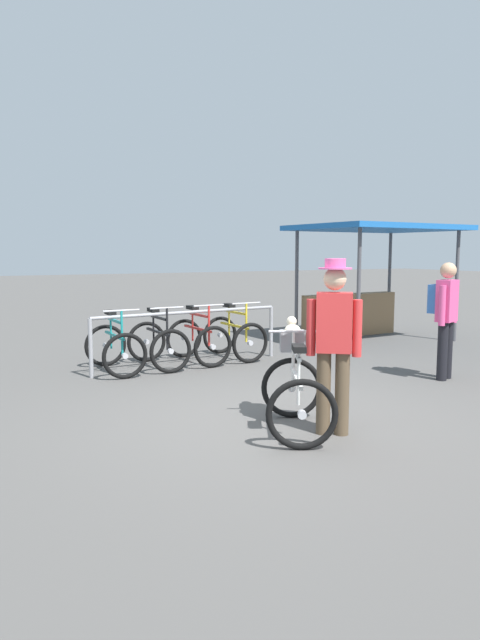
{
  "coord_description": "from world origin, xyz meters",
  "views": [
    {
      "loc": [
        -3.06,
        -5.1,
        1.79
      ],
      "look_at": [
        0.0,
        0.74,
        1.0
      ],
      "focal_mm": 32.17,
      "sensor_mm": 36.0,
      "label": 1
    }
  ],
  "objects_px": {
    "racked_bike_black": "(158,344)",
    "market_stall": "(364,271)",
    "racked_bike_yellow": "(234,337)",
    "person_with_featured_bike": "(334,339)",
    "featured_bicycle": "(295,382)",
    "racked_bike_teal": "(115,348)",
    "pedestrian_with_backpack": "(445,313)",
    "racked_bike_red": "(198,340)"
  },
  "relations": [
    {
      "from": "market_stall",
      "to": "racked_bike_black",
      "type": "bearing_deg",
      "value": -169.59
    },
    {
      "from": "racked_bike_black",
      "to": "market_stall",
      "type": "xyz_separation_m",
      "value": [
        4.77,
        0.88,
        1.03
      ]
    },
    {
      "from": "racked_bike_teal",
      "to": "racked_bike_yellow",
      "type": "height_order",
      "value": "same"
    },
    {
      "from": "racked_bike_teal",
      "to": "featured_bicycle",
      "type": "bearing_deg",
      "value": -76.04
    },
    {
      "from": "featured_bicycle",
      "to": "person_with_featured_bike",
      "type": "distance_m",
      "value": 0.61
    },
    {
      "from": "racked_bike_teal",
      "to": "person_with_featured_bike",
      "type": "relative_size",
      "value": 0.64
    },
    {
      "from": "racked_bike_red",
      "to": "pedestrian_with_backpack",
      "type": "height_order",
      "value": "pedestrian_with_backpack"
    },
    {
      "from": "racked_bike_teal",
      "to": "market_stall",
      "type": "xyz_separation_m",
      "value": [
        5.46,
        0.94,
        1.03
      ]
    },
    {
      "from": "featured_bicycle",
      "to": "racked_bike_teal",
      "type": "bearing_deg",
      "value": 103.96
    },
    {
      "from": "racked_bike_teal",
      "to": "racked_bike_red",
      "type": "distance_m",
      "value": 1.4
    },
    {
      "from": "racked_bike_teal",
      "to": "market_stall",
      "type": "height_order",
      "value": "market_stall"
    },
    {
      "from": "racked_bike_black",
      "to": "featured_bicycle",
      "type": "bearing_deg",
      "value": -87.12
    },
    {
      "from": "racked_bike_black",
      "to": "pedestrian_with_backpack",
      "type": "distance_m",
      "value": 4.25
    },
    {
      "from": "person_with_featured_bike",
      "to": "pedestrian_with_backpack",
      "type": "bearing_deg",
      "value": 23.8
    },
    {
      "from": "racked_bike_teal",
      "to": "racked_bike_red",
      "type": "xyz_separation_m",
      "value": [
        1.39,
        0.12,
        0.0
      ]
    },
    {
      "from": "featured_bicycle",
      "to": "racked_bike_black",
      "type": "bearing_deg",
      "value": 92.88
    },
    {
      "from": "racked_bike_teal",
      "to": "market_stall",
      "type": "bearing_deg",
      "value": 9.74
    },
    {
      "from": "racked_bike_black",
      "to": "person_with_featured_bike",
      "type": "relative_size",
      "value": 0.64
    },
    {
      "from": "market_stall",
      "to": "pedestrian_with_backpack",
      "type": "bearing_deg",
      "value": -112.94
    },
    {
      "from": "racked_bike_teal",
      "to": "racked_bike_yellow",
      "type": "relative_size",
      "value": 0.97
    },
    {
      "from": "racked_bike_yellow",
      "to": "person_with_featured_bike",
      "type": "distance_m",
      "value": 4.2
    },
    {
      "from": "racked_bike_red",
      "to": "featured_bicycle",
      "type": "height_order",
      "value": "featured_bicycle"
    },
    {
      "from": "racked_bike_teal",
      "to": "pedestrian_with_backpack",
      "type": "height_order",
      "value": "pedestrian_with_backpack"
    },
    {
      "from": "market_stall",
      "to": "racked_bike_yellow",
      "type": "bearing_deg",
      "value": -167.45
    },
    {
      "from": "featured_bicycle",
      "to": "racked_bike_red",
      "type": "bearing_deg",
      "value": 81.97
    },
    {
      "from": "racked_bike_teal",
      "to": "racked_bike_black",
      "type": "bearing_deg",
      "value": 5.11
    },
    {
      "from": "racked_bike_black",
      "to": "featured_bicycle",
      "type": "xyz_separation_m",
      "value": [
        0.18,
        -3.6,
        0.12
      ]
    },
    {
      "from": "featured_bicycle",
      "to": "pedestrian_with_backpack",
      "type": "bearing_deg",
      "value": 17.0
    },
    {
      "from": "featured_bicycle",
      "to": "market_stall",
      "type": "bearing_deg",
      "value": 44.28
    },
    {
      "from": "racked_bike_red",
      "to": "market_stall",
      "type": "relative_size",
      "value": 0.36
    },
    {
      "from": "racked_bike_black",
      "to": "racked_bike_yellow",
      "type": "distance_m",
      "value": 1.4
    },
    {
      "from": "racked_bike_red",
      "to": "featured_bicycle",
      "type": "xyz_separation_m",
      "value": [
        -0.52,
        -3.66,
        0.12
      ]
    },
    {
      "from": "person_with_featured_bike",
      "to": "market_stall",
      "type": "relative_size",
      "value": 0.53
    },
    {
      "from": "racked_bike_black",
      "to": "market_stall",
      "type": "relative_size",
      "value": 0.34
    },
    {
      "from": "racked_bike_teal",
      "to": "person_with_featured_bike",
      "type": "bearing_deg",
      "value": -73.97
    },
    {
      "from": "racked_bike_teal",
      "to": "person_with_featured_bike",
      "type": "distance_m",
      "value": 4.05
    },
    {
      "from": "racked_bike_yellow",
      "to": "market_stall",
      "type": "height_order",
      "value": "market_stall"
    },
    {
      "from": "racked_bike_black",
      "to": "racked_bike_yellow",
      "type": "height_order",
      "value": "same"
    },
    {
      "from": "racked_bike_red",
      "to": "racked_bike_yellow",
      "type": "xyz_separation_m",
      "value": [
        0.7,
        0.06,
        0.0
      ]
    },
    {
      "from": "racked_bike_yellow",
      "to": "person_with_featured_bike",
      "type": "relative_size",
      "value": 0.66
    },
    {
      "from": "racked_bike_red",
      "to": "pedestrian_with_backpack",
      "type": "distance_m",
      "value": 3.78
    },
    {
      "from": "racked_bike_yellow",
      "to": "racked_bike_red",
      "type": "bearing_deg",
      "value": -174.89
    }
  ]
}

